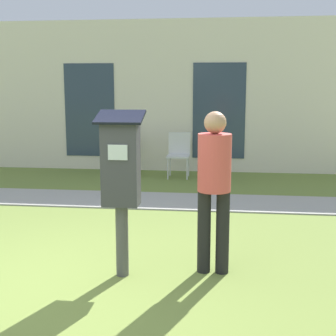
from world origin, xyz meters
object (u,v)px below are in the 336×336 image
(person_standing, at_px, (214,180))
(outdoor_chair_left, at_px, (128,149))
(outdoor_chair_middle, at_px, (179,151))
(parking_meter, at_px, (121,172))

(person_standing, xyz_separation_m, outdoor_chair_left, (-1.88, 5.04, -0.40))
(outdoor_chair_left, height_order, outdoor_chair_middle, same)
(parking_meter, bearing_deg, outdoor_chair_middle, 89.38)
(parking_meter, distance_m, outdoor_chair_middle, 5.09)
(person_standing, bearing_deg, parking_meter, -162.01)
(parking_meter, relative_size, person_standing, 1.01)
(parking_meter, bearing_deg, person_standing, 11.76)
(person_standing, height_order, outdoor_chair_left, person_standing)
(parking_meter, distance_m, outdoor_chair_left, 5.34)
(person_standing, height_order, outdoor_chair_middle, person_standing)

